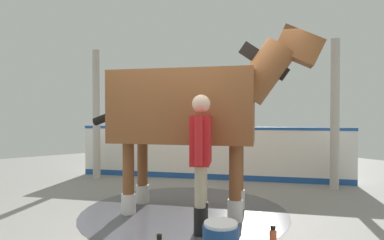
# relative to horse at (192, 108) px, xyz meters

# --- Properties ---
(ground_plane) EXTENTS (16.00, 16.00, 0.02)m
(ground_plane) POSITION_rel_horse_xyz_m (0.39, 0.20, -1.49)
(ground_plane) COLOR gray
(wet_patch) EXTENTS (2.95, 2.95, 0.00)m
(wet_patch) POSITION_rel_horse_xyz_m (0.07, -0.08, -1.48)
(wet_patch) COLOR #4C4C54
(wet_patch) RESTS_ON ground
(barrier_wall) EXTENTS (3.90, 4.46, 1.13)m
(barrier_wall) POSITION_rel_horse_xyz_m (-1.65, -1.58, -0.96)
(barrier_wall) COLOR white
(barrier_wall) RESTS_ON ground
(roof_post_near) EXTENTS (0.16, 0.16, 2.78)m
(roof_post_near) POSITION_rel_horse_xyz_m (-2.91, 0.52, -0.09)
(roof_post_near) COLOR #B7B2A8
(roof_post_near) RESTS_ON ground
(roof_post_far) EXTENTS (0.16, 0.16, 2.78)m
(roof_post_far) POSITION_rel_horse_xyz_m (0.26, -3.12, -0.09)
(roof_post_far) COLOR #B7B2A8
(roof_post_far) RESTS_ON ground
(horse) EXTENTS (2.36, 2.63, 2.57)m
(horse) POSITION_rel_horse_xyz_m (0.00, 0.00, 0.00)
(horse) COLOR brown
(horse) RESTS_ON ground
(handler) EXTENTS (0.49, 0.50, 1.63)m
(handler) POSITION_rel_horse_xyz_m (0.38, 0.68, -0.55)
(handler) COLOR black
(handler) RESTS_ON ground
(bottle_spray) EXTENTS (0.07, 0.07, 0.26)m
(bottle_spray) POSITION_rel_horse_xyz_m (0.11, 1.53, -1.36)
(bottle_spray) COLOR #CC5933
(bottle_spray) RESTS_ON ground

